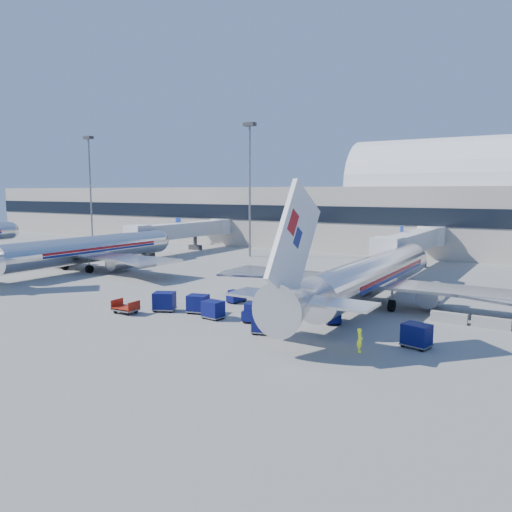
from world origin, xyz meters
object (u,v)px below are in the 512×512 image
Objects in this scene: jetbridge_mid at (188,230)px; cart_open_red at (126,309)px; airliner_mid at (82,250)px; cart_solo_near at (264,323)px; mast_far_west at (90,174)px; cart_train_b at (198,303)px; airliner_main at (369,277)px; tug_left at (236,297)px; cart_train_c at (164,301)px; cart_solo_far at (417,335)px; tug_lead at (257,314)px; barrier_near at (449,318)px; cart_train_a at (213,309)px; barrier_mid at (491,323)px; tug_right at (330,314)px; ramp_worker at (360,340)px; mast_west at (250,170)px; jetbridge_near at (414,242)px.

jetbridge_mid is 12.04× the size of cart_open_red.
airliner_mid is 40.61m from cart_solo_near.
jetbridge_mid is at bearing 1.81° from mast_far_west.
mast_far_west is 9.97× the size of cart_train_b.
airliner_main is 13.40m from tug_left.
cart_train_c reaches higher than cart_solo_far.
cart_train_b is (-6.47, 0.13, 0.14)m from tug_lead.
cart_train_b is at bearing -176.31° from tug_left.
cart_train_b is 1.01× the size of cart_solo_far.
airliner_mid is at bearing 177.13° from barrier_near.
airliner_mid is 31.64m from cart_train_b.
cart_solo_far is (-0.65, -8.39, 0.47)m from barrier_near.
tug_lead is at bearing 17.68° from cart_train_a.
tug_left reaches higher than barrier_mid.
cart_open_red is (-26.07, -12.17, -0.02)m from barrier_near.
tug_right is at bearing -149.40° from barrier_near.
cart_solo_near is (40.58, -40.00, -3.09)m from jetbridge_mid.
ramp_worker is (16.16, -8.41, 0.24)m from tug_left.
cart_train_a is at bearing -155.89° from barrier_mid.
airliner_main is 8.74m from barrier_near.
mast_west is at bearing 0.00° from mast_far_west.
tug_right is at bearing -91.77° from tug_left.
tug_left is 10.95m from cart_open_red.
tug_right is (43.67, -33.97, -3.23)m from jetbridge_mid.
jetbridge_mid reaches higher than barrier_near.
tug_lead is at bearing -17.13° from cart_train_b.
barrier_near is at bearing 27.29° from cart_solo_near.
cart_solo_far is (77.35, -36.39, -13.87)m from mast_far_west.
tug_right is at bearing 20.54° from cart_open_red.
cart_train_c is 1.12× the size of cart_solo_far.
cart_open_red is at bearing -163.61° from cart_train_b.
cart_train_b is at bearing 58.44° from ramp_worker.
mast_far_west is at bearing 140.82° from cart_open_red.
barrier_near and barrier_mid have the same top height.
mast_west is (40.00, 0.00, 0.00)m from mast_far_west.
airliner_main is 16.79m from cart_train_b.
tug_left is at bearing -59.86° from mast_west.
ramp_worker is at bearing -1.46° from cart_train_a.
cart_train_b is 9.00m from cart_solo_near.
cart_solo_far is (37.35, -36.39, -13.87)m from mast_west.
airliner_mid is at bearing 144.11° from cart_solo_near.
cart_open_red is (11.93, -40.17, -14.36)m from mast_west.
tug_left is at bearing 177.00° from cart_solo_far.
tug_lead is 1.22× the size of cart_train_b.
jetbridge_near is at bearing 45.11° from cart_train_c.
jetbridge_near is at bearing 0.68° from mast_far_west.
cart_solo_far is at bearing -94.44° from barrier_near.
barrier_near is 20.19m from tug_left.
cart_solo_near is 8.04m from ramp_worker.
jetbridge_mid is 14.00× the size of cart_train_a.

